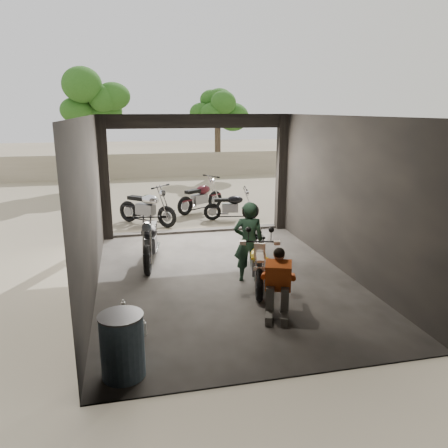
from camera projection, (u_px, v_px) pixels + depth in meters
name	position (u px, v px, depth m)	size (l,w,h in m)	color
ground	(225.00, 278.00, 8.85)	(80.00, 80.00, 0.00)	#7A6D56
garage	(219.00, 211.00, 9.04)	(7.00, 7.13, 3.20)	#2D2B28
boundary_wall	(163.00, 165.00, 21.90)	(18.00, 0.30, 1.20)	gray
tree_left	(94.00, 93.00, 18.99)	(2.20, 2.20, 5.60)	#382B1E
tree_right	(218.00, 104.00, 21.74)	(2.20, 2.20, 5.00)	#382B1E
main_bike	(258.00, 260.00, 8.27)	(0.67, 1.64, 1.09)	#EFDECA
left_bike	(150.00, 237.00, 9.54)	(0.74, 1.79, 1.21)	black
outside_bike_a	(147.00, 205.00, 12.79)	(0.74, 1.80, 1.22)	black
outside_bike_b	(200.00, 195.00, 14.42)	(0.71, 1.72, 1.17)	#4A1119
outside_bike_c	(232.00, 204.00, 13.37)	(0.61, 1.49, 1.01)	black
rider	(249.00, 242.00, 8.50)	(0.59, 0.39, 1.62)	black
mechanic	(278.00, 286.00, 7.06)	(0.56, 0.76, 1.10)	#D4551C
stool	(255.00, 239.00, 10.03)	(0.37, 0.37, 0.51)	black
helmet	(255.00, 230.00, 9.98)	(0.27, 0.29, 0.26)	white
oil_drum	(122.00, 347.00, 5.49)	(0.55, 0.55, 0.85)	slate
sign_post	(307.00, 159.00, 13.88)	(0.87, 0.08, 2.60)	black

